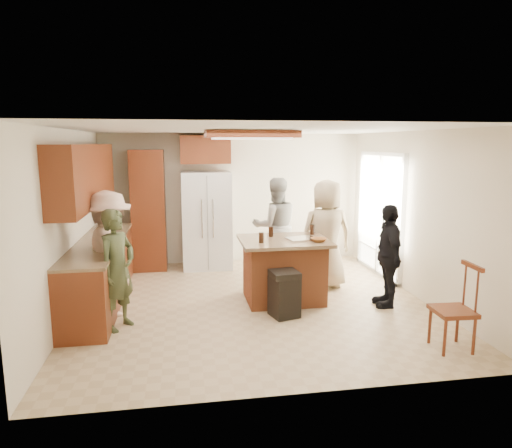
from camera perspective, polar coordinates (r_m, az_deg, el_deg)
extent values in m
plane|color=tan|center=(6.79, -0.32, -9.86)|extent=(5.00, 5.00, 0.00)
plane|color=white|center=(6.39, -0.34, 11.73)|extent=(5.00, 5.00, 0.00)
plane|color=beige|center=(8.93, -2.86, 3.20)|extent=(5.00, 0.00, 5.00)
plane|color=beige|center=(4.08, 5.22, -5.11)|extent=(5.00, 0.00, 5.00)
plane|color=beige|center=(6.57, -22.41, -0.03)|extent=(0.00, 5.00, 5.00)
plane|color=beige|center=(7.29, 19.46, 1.09)|extent=(0.00, 5.00, 5.00)
cube|color=white|center=(8.37, 15.34, 1.01)|extent=(0.02, 1.60, 2.10)
cube|color=white|center=(8.36, 15.22, 1.01)|extent=(0.08, 1.72, 2.10)
cube|color=maroon|center=(6.58, -0.62, 11.15)|extent=(1.30, 0.70, 0.10)
cube|color=white|center=(6.58, -0.62, 10.63)|extent=(1.10, 0.50, 0.02)
cube|color=olive|center=(9.32, 23.59, -5.49)|extent=(3.00, 3.00, 0.10)
cube|color=#593319|center=(10.00, 25.53, 1.52)|extent=(1.40, 1.60, 2.00)
imported|color=#3A4226|center=(5.96, -16.92, -5.47)|extent=(0.65, 0.69, 1.52)
imported|color=gray|center=(8.10, 2.45, -0.27)|extent=(0.86, 0.55, 1.73)
imported|color=tan|center=(7.39, 8.75, -1.26)|extent=(0.87, 0.58, 1.76)
imported|color=black|center=(6.77, 16.17, -3.81)|extent=(0.57, 0.92, 1.48)
imported|color=tan|center=(6.43, -17.80, -3.58)|extent=(0.92, 1.21, 1.70)
cube|color=maroon|center=(7.06, -18.88, -5.88)|extent=(0.60, 3.00, 0.88)
cube|color=#846B4C|center=(6.96, -19.09, -2.23)|extent=(0.64, 3.00, 0.04)
cube|color=maroon|center=(6.85, -20.59, 5.75)|extent=(0.35, 3.00, 0.85)
cube|color=maroon|center=(8.61, -13.26, 1.68)|extent=(0.60, 0.60, 2.20)
cube|color=maroon|center=(8.52, -6.41, 9.23)|extent=(0.90, 0.60, 0.50)
cube|color=white|center=(8.56, -6.21, 0.48)|extent=(0.90, 0.72, 1.80)
cube|color=gray|center=(8.20, -6.07, 0.07)|extent=(0.01, 0.01, 1.71)
cylinder|color=silver|center=(8.15, -6.77, 0.64)|extent=(0.02, 0.02, 0.70)
cylinder|color=silver|center=(8.16, -5.37, 0.68)|extent=(0.02, 0.02, 0.70)
cube|color=#A54F2A|center=(6.80, 3.48, -5.95)|extent=(1.10, 0.85, 0.88)
cube|color=brown|center=(6.69, 3.52, -2.12)|extent=(1.28, 1.03, 0.05)
cube|color=silver|center=(6.70, 5.71, -1.83)|extent=(0.46, 0.38, 0.02)
imported|color=brown|center=(6.56, 7.85, -1.98)|extent=(0.23, 0.23, 0.05)
cylinder|color=black|center=(6.41, 0.66, -1.72)|extent=(0.07, 0.07, 0.15)
cylinder|color=black|center=(6.85, 1.87, -0.96)|extent=(0.07, 0.07, 0.15)
cylinder|color=black|center=(7.07, 7.04, -0.69)|extent=(0.07, 0.07, 0.15)
cube|color=black|center=(6.23, 3.56, -9.05)|extent=(0.42, 0.42, 0.55)
cube|color=black|center=(6.14, 3.59, -6.27)|extent=(0.40, 0.40, 0.08)
cube|color=maroon|center=(5.68, 23.39, -9.97)|extent=(0.44, 0.44, 0.05)
cylinder|color=maroon|center=(5.54, 22.54, -12.96)|extent=(0.04, 0.04, 0.44)
cylinder|color=maroon|center=(5.70, 25.60, -12.51)|extent=(0.04, 0.04, 0.44)
cylinder|color=maroon|center=(5.81, 20.90, -11.74)|extent=(0.04, 0.04, 0.44)
cylinder|color=maroon|center=(5.97, 23.87, -11.36)|extent=(0.04, 0.04, 0.44)
cube|color=maroon|center=(5.62, 25.45, -4.76)|extent=(0.06, 0.40, 0.05)
cylinder|color=maroon|center=(5.59, 25.90, -7.54)|extent=(0.03, 0.03, 0.50)
cylinder|color=maroon|center=(5.79, 24.64, -6.87)|extent=(0.03, 0.03, 0.50)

